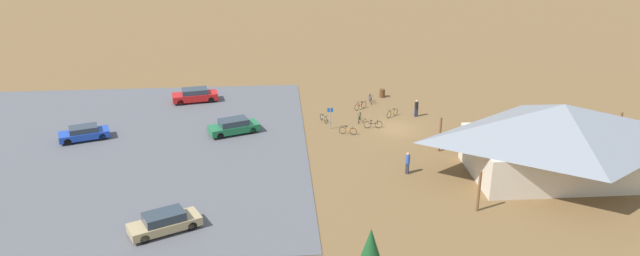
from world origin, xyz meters
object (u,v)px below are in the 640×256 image
(lot_sign, at_px, (330,115))
(visitor_at_bikes, at_px, (416,108))
(trash_bin, at_px, (382,93))
(bicycle_red_yard_left, at_px, (360,106))
(visitor_by_pavilion, at_px, (408,162))
(bike_pavilion, at_px, (560,135))
(car_red_near_entry, at_px, (195,95))
(car_blue_front_row, at_px, (84,133))
(car_green_far_end, at_px, (234,126))
(bicycle_black_lone_west, at_px, (373,124))
(bicycle_yellow_yard_right, at_px, (392,113))
(car_tan_end_stall, at_px, (165,222))
(bicycle_orange_yard_front, at_px, (348,131))
(bicycle_green_lone_east, at_px, (360,118))
(bicycle_blue_edge_south, at_px, (371,99))
(bicycle_silver_by_bin, at_px, (324,118))

(lot_sign, height_order, visitor_at_bikes, lot_sign)
(trash_bin, distance_m, bicycle_red_yard_left, 4.64)
(visitor_by_pavilion, bearing_deg, bike_pavilion, 174.62)
(car_red_near_entry, bearing_deg, visitor_at_bikes, 164.79)
(car_blue_front_row, xyz_separation_m, car_green_far_end, (-13.34, -0.47, 0.05))
(bicycle_black_lone_west, xyz_separation_m, bicycle_yellow_yard_right, (-2.39, -2.92, -0.01))
(bicycle_yellow_yard_right, relative_size, car_tan_end_stall, 0.27)
(bicycle_orange_yard_front, bearing_deg, visitor_at_bikes, -150.37)
(bicycle_orange_yard_front, distance_m, bicycle_yellow_yard_right, 6.55)
(bicycle_red_yard_left, distance_m, bicycle_yellow_yard_right, 3.71)
(bike_pavilion, xyz_separation_m, bicycle_green_lone_east, (13.87, -12.78, -2.97))
(car_blue_front_row, relative_size, car_red_near_entry, 0.94)
(trash_bin, xyz_separation_m, bicycle_blue_edge_south, (1.54, 1.70, -0.05))
(bicycle_black_lone_west, xyz_separation_m, bicycle_green_lone_east, (1.04, -1.81, 0.01))
(lot_sign, bearing_deg, bicycle_yellow_yard_right, -156.46)
(bicycle_yellow_yard_right, distance_m, visitor_by_pavilion, 12.86)
(bike_pavilion, height_order, car_tan_end_stall, bike_pavilion)
(bike_pavilion, height_order, car_red_near_entry, bike_pavilion)
(trash_bin, height_order, bicycle_green_lone_east, trash_bin)
(bicycle_red_yard_left, height_order, car_green_far_end, car_green_far_end)
(lot_sign, height_order, bicycle_black_lone_west, lot_sign)
(bicycle_red_yard_left, relative_size, visitor_by_pavilion, 0.76)
(bicycle_silver_by_bin, xyz_separation_m, car_blue_front_row, (21.88, 2.92, 0.35))
(bicycle_green_lone_east, xyz_separation_m, car_red_near_entry, (16.58, -7.06, 0.37))
(bicycle_blue_edge_south, bearing_deg, visitor_at_bikes, 131.28)
(car_tan_end_stall, distance_m, car_red_near_entry, 26.26)
(bicycle_black_lone_west, height_order, car_green_far_end, car_green_far_end)
(visitor_by_pavilion, distance_m, visitor_at_bikes, 13.16)
(bicycle_blue_edge_south, distance_m, car_green_far_end, 15.90)
(lot_sign, xyz_separation_m, bicycle_blue_edge_south, (-4.95, -7.11, -1.02))
(bicycle_green_lone_east, relative_size, car_green_far_end, 0.33)
(trash_bin, bearing_deg, car_tan_end_stall, 53.95)
(bicycle_green_lone_east, height_order, visitor_at_bikes, visitor_at_bikes)
(bicycle_orange_yard_front, height_order, bicycle_silver_by_bin, bicycle_orange_yard_front)
(bicycle_blue_edge_south, relative_size, car_tan_end_stall, 0.36)
(bicycle_black_lone_west, relative_size, car_tan_end_stall, 0.35)
(trash_bin, bearing_deg, visitor_by_pavilion, 86.19)
(bicycle_red_yard_left, relative_size, bicycle_yellow_yard_right, 1.02)
(bicycle_silver_by_bin, xyz_separation_m, visitor_by_pavilion, (-5.69, 11.90, 0.61))
(bicycle_blue_edge_south, distance_m, car_tan_end_stall, 30.23)
(bike_pavilion, xyz_separation_m, car_red_near_entry, (30.45, -19.84, -2.60))
(trash_bin, bearing_deg, lot_sign, 53.61)
(bicycle_green_lone_east, relative_size, bicycle_yellow_yard_right, 1.23)
(car_blue_front_row, bearing_deg, lot_sign, -177.45)
(bicycle_orange_yard_front, xyz_separation_m, visitor_by_pavilion, (-3.73, 8.49, 0.59))
(trash_bin, height_order, bicycle_red_yard_left, trash_bin)
(bicycle_orange_yard_front, bearing_deg, visitor_by_pavilion, 113.71)
(lot_sign, height_order, car_green_far_end, lot_sign)
(trash_bin, relative_size, bicycle_red_yard_left, 0.66)
(bike_pavilion, relative_size, car_green_far_end, 3.34)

